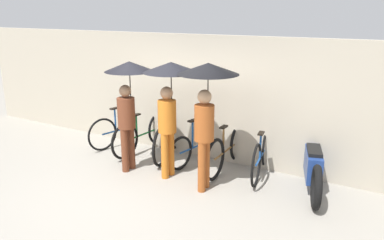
{
  "coord_description": "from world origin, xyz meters",
  "views": [
    {
      "loc": [
        3.64,
        -4.4,
        2.87
      ],
      "look_at": [
        0.46,
        1.17,
        1.0
      ],
      "focal_mm": 35.0,
      "sensor_mm": 36.0,
      "label": 1
    }
  ],
  "objects_px": {
    "parked_bicycle_1": "(143,133)",
    "parked_bicycle_4": "(227,149)",
    "parked_bicycle_0": "(123,128)",
    "pedestrian_trailing": "(207,92)",
    "parked_bicycle_5": "(262,154)",
    "pedestrian_center": "(170,89)",
    "motorcycle": "(313,166)",
    "parked_bicycle_3": "(199,144)",
    "pedestrian_leading": "(128,89)",
    "parked_bicycle_2": "(169,138)"
  },
  "relations": [
    {
      "from": "parked_bicycle_1",
      "to": "parked_bicycle_4",
      "type": "xyz_separation_m",
      "value": [
        1.93,
        0.02,
        0.0
      ]
    },
    {
      "from": "parked_bicycle_0",
      "to": "pedestrian_trailing",
      "type": "xyz_separation_m",
      "value": [
        2.58,
        -0.97,
        1.26
      ]
    },
    {
      "from": "parked_bicycle_5",
      "to": "pedestrian_center",
      "type": "bearing_deg",
      "value": 110.43
    },
    {
      "from": "parked_bicycle_0",
      "to": "motorcycle",
      "type": "xyz_separation_m",
      "value": [
        4.15,
        -0.12,
        0.02
      ]
    },
    {
      "from": "parked_bicycle_5",
      "to": "pedestrian_trailing",
      "type": "bearing_deg",
      "value": 136.76
    },
    {
      "from": "pedestrian_center",
      "to": "motorcycle",
      "type": "distance_m",
      "value": 2.74
    },
    {
      "from": "parked_bicycle_4",
      "to": "pedestrian_center",
      "type": "height_order",
      "value": "pedestrian_center"
    },
    {
      "from": "parked_bicycle_3",
      "to": "parked_bicycle_4",
      "type": "relative_size",
      "value": 0.95
    },
    {
      "from": "parked_bicycle_3",
      "to": "pedestrian_leading",
      "type": "xyz_separation_m",
      "value": [
        -0.94,
        -0.94,
        1.18
      ]
    },
    {
      "from": "parked_bicycle_3",
      "to": "pedestrian_center",
      "type": "relative_size",
      "value": 0.85
    },
    {
      "from": "parked_bicycle_1",
      "to": "parked_bicycle_5",
      "type": "bearing_deg",
      "value": -83.04
    },
    {
      "from": "parked_bicycle_2",
      "to": "parked_bicycle_5",
      "type": "distance_m",
      "value": 1.94
    },
    {
      "from": "parked_bicycle_0",
      "to": "parked_bicycle_2",
      "type": "bearing_deg",
      "value": -80.58
    },
    {
      "from": "parked_bicycle_5",
      "to": "motorcycle",
      "type": "height_order",
      "value": "parked_bicycle_5"
    },
    {
      "from": "parked_bicycle_2",
      "to": "motorcycle",
      "type": "xyz_separation_m",
      "value": [
        2.86,
        -0.02,
        -0.01
      ]
    },
    {
      "from": "pedestrian_center",
      "to": "motorcycle",
      "type": "xyz_separation_m",
      "value": [
        2.35,
        0.72,
        -1.2
      ]
    },
    {
      "from": "parked_bicycle_2",
      "to": "pedestrian_center",
      "type": "distance_m",
      "value": 1.5
    },
    {
      "from": "parked_bicycle_0",
      "to": "parked_bicycle_4",
      "type": "bearing_deg",
      "value": -78.41
    },
    {
      "from": "parked_bicycle_0",
      "to": "parked_bicycle_2",
      "type": "xyz_separation_m",
      "value": [
        1.29,
        -0.1,
        0.02
      ]
    },
    {
      "from": "parked_bicycle_5",
      "to": "pedestrian_leading",
      "type": "relative_size",
      "value": 0.84
    },
    {
      "from": "parked_bicycle_4",
      "to": "motorcycle",
      "type": "xyz_separation_m",
      "value": [
        1.57,
        -0.02,
        0.0
      ]
    },
    {
      "from": "parked_bicycle_3",
      "to": "parked_bicycle_5",
      "type": "xyz_separation_m",
      "value": [
        1.29,
        -0.01,
        0.04
      ]
    },
    {
      "from": "pedestrian_trailing",
      "to": "motorcycle",
      "type": "bearing_deg",
      "value": 23.15
    },
    {
      "from": "parked_bicycle_3",
      "to": "pedestrian_trailing",
      "type": "bearing_deg",
      "value": -135.45
    },
    {
      "from": "pedestrian_leading",
      "to": "parked_bicycle_4",
      "type": "bearing_deg",
      "value": 31.26
    },
    {
      "from": "parked_bicycle_0",
      "to": "parked_bicycle_1",
      "type": "height_order",
      "value": "parked_bicycle_0"
    },
    {
      "from": "parked_bicycle_1",
      "to": "pedestrian_leading",
      "type": "relative_size",
      "value": 0.9
    },
    {
      "from": "parked_bicycle_5",
      "to": "pedestrian_trailing",
      "type": "xyz_separation_m",
      "value": [
        -0.64,
        -0.94,
        1.25
      ]
    },
    {
      "from": "pedestrian_trailing",
      "to": "parked_bicycle_4",
      "type": "bearing_deg",
      "value": 84.77
    },
    {
      "from": "parked_bicycle_1",
      "to": "parked_bicycle_3",
      "type": "bearing_deg",
      "value": -80.85
    },
    {
      "from": "motorcycle",
      "to": "pedestrian_center",
      "type": "bearing_deg",
      "value": 90.27
    },
    {
      "from": "motorcycle",
      "to": "parked_bicycle_4",
      "type": "bearing_deg",
      "value": 72.51
    },
    {
      "from": "pedestrian_leading",
      "to": "pedestrian_center",
      "type": "distance_m",
      "value": 0.81
    },
    {
      "from": "parked_bicycle_0",
      "to": "parked_bicycle_2",
      "type": "height_order",
      "value": "parked_bicycle_0"
    },
    {
      "from": "parked_bicycle_4",
      "to": "motorcycle",
      "type": "distance_m",
      "value": 1.57
    },
    {
      "from": "parked_bicycle_4",
      "to": "parked_bicycle_3",
      "type": "bearing_deg",
      "value": 82.69
    },
    {
      "from": "parked_bicycle_3",
      "to": "parked_bicycle_5",
      "type": "distance_m",
      "value": 1.29
    },
    {
      "from": "parked_bicycle_2",
      "to": "pedestrian_leading",
      "type": "bearing_deg",
      "value": 148.17
    },
    {
      "from": "parked_bicycle_5",
      "to": "pedestrian_center",
      "type": "height_order",
      "value": "pedestrian_center"
    },
    {
      "from": "parked_bicycle_3",
      "to": "pedestrian_trailing",
      "type": "height_order",
      "value": "pedestrian_trailing"
    },
    {
      "from": "parked_bicycle_2",
      "to": "pedestrian_trailing",
      "type": "bearing_deg",
      "value": -137.43
    },
    {
      "from": "parked_bicycle_2",
      "to": "pedestrian_leading",
      "type": "height_order",
      "value": "pedestrian_leading"
    },
    {
      "from": "parked_bicycle_4",
      "to": "pedestrian_center",
      "type": "bearing_deg",
      "value": 132.76
    },
    {
      "from": "pedestrian_trailing",
      "to": "parked_bicycle_0",
      "type": "bearing_deg",
      "value": 153.86
    },
    {
      "from": "pedestrian_leading",
      "to": "pedestrian_trailing",
      "type": "xyz_separation_m",
      "value": [
        1.59,
        -0.01,
        0.1
      ]
    },
    {
      "from": "parked_bicycle_2",
      "to": "pedestrian_leading",
      "type": "xyz_separation_m",
      "value": [
        -0.29,
        -0.87,
        1.14
      ]
    },
    {
      "from": "pedestrian_center",
      "to": "pedestrian_trailing",
      "type": "distance_m",
      "value": 0.8
    },
    {
      "from": "parked_bicycle_1",
      "to": "parked_bicycle_2",
      "type": "distance_m",
      "value": 0.64
    },
    {
      "from": "parked_bicycle_1",
      "to": "pedestrian_trailing",
      "type": "xyz_separation_m",
      "value": [
        1.94,
        -0.86,
        1.25
      ]
    },
    {
      "from": "pedestrian_leading",
      "to": "motorcycle",
      "type": "height_order",
      "value": "pedestrian_leading"
    }
  ]
}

